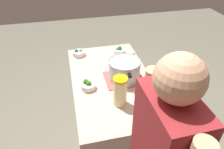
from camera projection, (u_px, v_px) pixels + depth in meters
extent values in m
plane|color=#696656|center=(112.00, 140.00, 2.40)|extent=(8.00, 8.00, 0.00)
cube|color=#C7A692|center=(112.00, 113.00, 2.15)|extent=(1.28, 0.72, 0.88)
cube|color=#BE5552|center=(124.00, 78.00, 1.89)|extent=(0.28, 0.34, 0.01)
cylinder|color=#B7B7BC|center=(124.00, 70.00, 1.84)|extent=(0.28, 0.28, 0.18)
torus|color=#99999E|center=(125.00, 61.00, 1.79)|extent=(0.29, 0.29, 0.01)
cube|color=black|center=(120.00, 56.00, 1.94)|extent=(0.04, 0.02, 0.02)
cube|color=black|center=(130.00, 76.00, 1.68)|extent=(0.04, 0.02, 0.02)
cylinder|color=beige|center=(120.00, 92.00, 1.56)|extent=(0.10, 0.10, 0.23)
cylinder|color=#F1B408|center=(120.00, 79.00, 1.49)|extent=(0.11, 0.11, 0.02)
ellipsoid|color=yellow|center=(121.00, 93.00, 1.55)|extent=(0.04, 0.04, 0.01)
cylinder|color=beige|center=(131.00, 57.00, 2.10)|extent=(0.07, 0.07, 0.11)
cylinder|color=#B2AD99|center=(131.00, 52.00, 2.06)|extent=(0.08, 0.08, 0.01)
cylinder|color=silver|center=(119.00, 51.00, 2.27)|extent=(0.12, 0.12, 0.04)
ellipsoid|color=#3C7427|center=(119.00, 49.00, 2.26)|extent=(0.04, 0.04, 0.04)
ellipsoid|color=#1F7532|center=(119.00, 49.00, 2.25)|extent=(0.05, 0.05, 0.06)
ellipsoid|color=#356D37|center=(117.00, 50.00, 2.25)|extent=(0.04, 0.04, 0.04)
cylinder|color=silver|center=(88.00, 86.00, 1.77)|extent=(0.13, 0.13, 0.05)
ellipsoid|color=#28711D|center=(86.00, 82.00, 1.76)|extent=(0.05, 0.05, 0.06)
ellipsoid|color=#3C7321|center=(89.00, 84.00, 1.74)|extent=(0.05, 0.05, 0.06)
cylinder|color=silver|center=(79.00, 53.00, 2.23)|extent=(0.13, 0.13, 0.05)
ellipsoid|color=#33702F|center=(81.00, 51.00, 2.23)|extent=(0.04, 0.04, 0.04)
ellipsoid|color=#21662C|center=(76.00, 51.00, 2.21)|extent=(0.04, 0.04, 0.05)
cube|color=maroon|center=(164.00, 146.00, 0.99)|extent=(0.34, 0.21, 0.61)
sphere|color=tan|center=(180.00, 79.00, 0.75)|extent=(0.20, 0.20, 0.20)
cylinder|color=tan|center=(151.00, 94.00, 1.06)|extent=(0.08, 0.08, 0.30)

